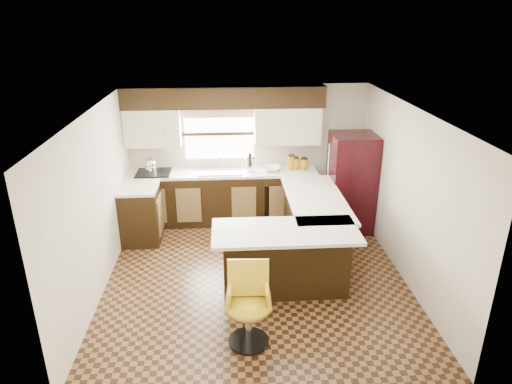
{
  "coord_description": "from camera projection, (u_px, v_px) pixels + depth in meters",
  "views": [
    {
      "loc": [
        -0.37,
        -5.65,
        3.58
      ],
      "look_at": [
        0.03,
        0.45,
        1.13
      ],
      "focal_mm": 32.0,
      "sensor_mm": 36.0,
      "label": 1
    }
  ],
  "objects": [
    {
      "name": "peninsula_long",
      "position": [
        311.0,
        227.0,
        7.06
      ],
      "size": [
        0.6,
        1.95,
        0.9
      ],
      "primitive_type": "cube",
      "color": "black",
      "rests_on": "floor"
    },
    {
      "name": "ceiling",
      "position": [
        256.0,
        111.0,
        5.7
      ],
      "size": [
        4.4,
        4.4,
        0.0
      ],
      "primitive_type": "plane",
      "rotation": [
        3.14,
        0.0,
        0.0
      ],
      "color": "silver",
      "rests_on": "wall_back"
    },
    {
      "name": "counter_pen_return",
      "position": [
        285.0,
        232.0,
        5.86
      ],
      "size": [
        1.89,
        0.84,
        0.04
      ],
      "primitive_type": "cube",
      "color": "silver",
      "rests_on": "peninsula_return"
    },
    {
      "name": "soffit",
      "position": [
        224.0,
        97.0,
        7.62
      ],
      "size": [
        3.4,
        0.35,
        0.36
      ],
      "primitive_type": "cube",
      "color": "black",
      "rests_on": "wall_back"
    },
    {
      "name": "mixing_bowl",
      "position": [
        271.0,
        168.0,
        8.01
      ],
      "size": [
        0.34,
        0.34,
        0.07
      ],
      "primitive_type": "imported",
      "rotation": [
        0.0,
        0.0,
        -0.15
      ],
      "color": "white",
      "rests_on": "counter_back"
    },
    {
      "name": "kettle",
      "position": [
        151.0,
        165.0,
        7.82
      ],
      "size": [
        0.19,
        0.19,
        0.26
      ],
      "primitive_type": null,
      "color": "silver",
      "rests_on": "cooktop"
    },
    {
      "name": "canister_med",
      "position": [
        296.0,
        164.0,
        8.03
      ],
      "size": [
        0.12,
        0.12,
        0.21
      ],
      "primitive_type": "cylinder",
      "color": "#A07314",
      "rests_on": "counter_back"
    },
    {
      "name": "refrigerator",
      "position": [
        351.0,
        183.0,
        7.73
      ],
      "size": [
        0.72,
        0.69,
        1.69
      ],
      "primitive_type": "cube",
      "color": "black",
      "rests_on": "floor"
    },
    {
      "name": "cooktop",
      "position": [
        153.0,
        173.0,
        7.87
      ],
      "size": [
        0.58,
        0.5,
        0.02
      ],
      "primitive_type": "cube",
      "color": "black",
      "rests_on": "counter_back"
    },
    {
      "name": "dishwasher",
      "position": [
        281.0,
        203.0,
        7.96
      ],
      "size": [
        0.58,
        0.03,
        0.78
      ],
      "primitive_type": "cube",
      "color": "black",
      "rests_on": "floor"
    },
    {
      "name": "valance",
      "position": [
        218.0,
        112.0,
        7.82
      ],
      "size": [
        1.3,
        0.06,
        0.18
      ],
      "primitive_type": "cube",
      "color": "#D19B93",
      "rests_on": "wall_back"
    },
    {
      "name": "floor",
      "position": [
        256.0,
        276.0,
        6.59
      ],
      "size": [
        4.4,
        4.4,
        0.0
      ],
      "primitive_type": "plane",
      "color": "#49301A",
      "rests_on": "ground"
    },
    {
      "name": "counter_pen_long",
      "position": [
        316.0,
        199.0,
        6.88
      ],
      "size": [
        0.84,
        1.95,
        0.04
      ],
      "primitive_type": "cube",
      "color": "silver",
      "rests_on": "peninsula_long"
    },
    {
      "name": "canister_large",
      "position": [
        291.0,
        163.0,
        8.02
      ],
      "size": [
        0.13,
        0.13,
        0.25
      ],
      "primitive_type": "cylinder",
      "color": "#A07314",
      "rests_on": "counter_back"
    },
    {
      "name": "base_cab_back",
      "position": [
        224.0,
        198.0,
        8.16
      ],
      "size": [
        3.3,
        0.6,
        0.9
      ],
      "primitive_type": "cube",
      "color": "black",
      "rests_on": "floor"
    },
    {
      "name": "counter_back",
      "position": [
        223.0,
        173.0,
        7.98
      ],
      "size": [
        3.3,
        0.6,
        0.04
      ],
      "primitive_type": "cube",
      "color": "silver",
      "rests_on": "base_cab_back"
    },
    {
      "name": "wall_front",
      "position": [
        272.0,
        293.0,
        4.11
      ],
      "size": [
        4.4,
        0.0,
        4.4
      ],
      "primitive_type": "plane",
      "rotation": [
        -1.57,
        0.0,
        0.0
      ],
      "color": "beige",
      "rests_on": "floor"
    },
    {
      "name": "wall_back",
      "position": [
        248.0,
        152.0,
        8.18
      ],
      "size": [
        4.4,
        0.0,
        4.4
      ],
      "primitive_type": "plane",
      "rotation": [
        1.57,
        0.0,
        0.0
      ],
      "color": "beige",
      "rests_on": "floor"
    },
    {
      "name": "sink",
      "position": [
        220.0,
        171.0,
        7.94
      ],
      "size": [
        0.75,
        0.45,
        0.03
      ],
      "primitive_type": "cube",
      "color": "#B2B2B7",
      "rests_on": "counter_back"
    },
    {
      "name": "wall_left",
      "position": [
        97.0,
        203.0,
        6.02
      ],
      "size": [
        0.0,
        4.4,
        4.4
      ],
      "primitive_type": "plane",
      "rotation": [
        1.57,
        0.0,
        1.57
      ],
      "color": "beige",
      "rests_on": "floor"
    },
    {
      "name": "wall_right",
      "position": [
        408.0,
        195.0,
        6.27
      ],
      "size": [
        0.0,
        4.4,
        4.4
      ],
      "primitive_type": "plane",
      "rotation": [
        1.57,
        0.0,
        -1.57
      ],
      "color": "beige",
      "rests_on": "floor"
    },
    {
      "name": "percolator",
      "position": [
        250.0,
        163.0,
        7.95
      ],
      "size": [
        0.15,
        0.15,
        0.29
      ],
      "primitive_type": "cylinder",
      "color": "silver",
      "rests_on": "counter_back"
    },
    {
      "name": "bar_chair",
      "position": [
        248.0,
        307.0,
        5.1
      ],
      "size": [
        0.54,
        0.54,
        0.96
      ],
      "primitive_type": null,
      "rotation": [
        0.0,
        0.0,
        -0.04
      ],
      "color": "gold",
      "rests_on": "floor"
    },
    {
      "name": "peninsula_return",
      "position": [
        285.0,
        260.0,
        6.12
      ],
      "size": [
        1.65,
        0.6,
        0.9
      ],
      "primitive_type": "cube",
      "color": "black",
      "rests_on": "floor"
    },
    {
      "name": "base_cab_left",
      "position": [
        141.0,
        215.0,
        7.47
      ],
      "size": [
        0.6,
        0.7,
        0.9
      ],
      "primitive_type": "cube",
      "color": "black",
      "rests_on": "floor"
    },
    {
      "name": "upper_cab_left",
      "position": [
        153.0,
        127.0,
        7.73
      ],
      "size": [
        0.94,
        0.35,
        0.64
      ],
      "primitive_type": "cube",
      "color": "beige",
      "rests_on": "wall_back"
    },
    {
      "name": "counter_left",
      "position": [
        139.0,
        188.0,
        7.3
      ],
      "size": [
        0.6,
        0.7,
        0.04
      ],
      "primitive_type": "cube",
      "color": "silver",
      "rests_on": "base_cab_left"
    },
    {
      "name": "upper_cab_right",
      "position": [
        287.0,
        125.0,
        7.87
      ],
      "size": [
        1.14,
        0.35,
        0.64
      ],
      "primitive_type": "cube",
      "color": "beige",
      "rests_on": "wall_back"
    },
    {
      "name": "canister_small",
      "position": [
        304.0,
        164.0,
        8.04
      ],
      "size": [
        0.13,
        0.13,
        0.19
      ],
      "primitive_type": "cylinder",
      "color": "#A07314",
      "rests_on": "counter_back"
    },
    {
      "name": "window_pane",
      "position": [
        219.0,
        134.0,
        8.0
      ],
      "size": [
        1.2,
        0.02,
        0.9
      ],
      "primitive_type": "cube",
      "color": "white",
      "rests_on": "wall_back"
    }
  ]
}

